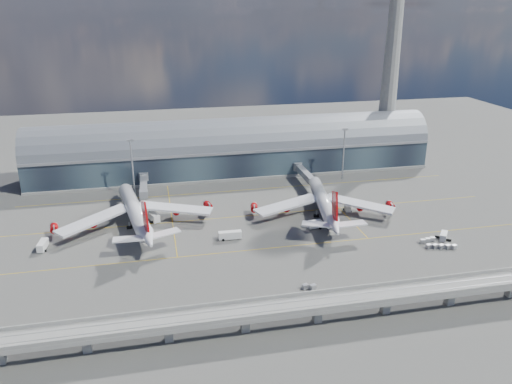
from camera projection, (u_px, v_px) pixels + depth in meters
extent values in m
plane|color=#474744|center=(270.00, 236.00, 186.60)|extent=(500.00, 500.00, 0.00)
cube|color=gold|center=(276.00, 247.00, 177.45)|extent=(200.00, 0.25, 0.01)
cube|color=gold|center=(258.00, 215.00, 204.89)|extent=(200.00, 0.25, 0.01)
cube|color=gold|center=(245.00, 190.00, 232.33)|extent=(200.00, 0.25, 0.01)
cube|color=gold|center=(171.00, 212.00, 207.18)|extent=(0.25, 80.00, 0.01)
cube|color=gold|center=(331.00, 200.00, 220.89)|extent=(0.25, 80.00, 0.01)
cube|color=#1C232E|center=(234.00, 158.00, 255.47)|extent=(200.00, 28.00, 14.00)
cylinder|color=slate|center=(234.00, 145.00, 252.99)|extent=(200.00, 28.00, 28.00)
cube|color=gray|center=(239.00, 153.00, 240.19)|extent=(200.00, 1.00, 1.20)
cube|color=gray|center=(234.00, 170.00, 257.73)|extent=(200.00, 30.00, 1.20)
cube|color=gray|center=(383.00, 152.00, 277.74)|extent=(18.00, 18.00, 8.00)
cone|color=gray|center=(390.00, 77.00, 263.24)|extent=(10.00, 10.00, 90.00)
cube|color=gray|center=(318.00, 304.00, 134.34)|extent=(220.00, 8.50, 1.20)
cube|color=gray|center=(323.00, 309.00, 130.30)|extent=(220.00, 0.40, 1.20)
cube|color=gray|center=(313.00, 292.00, 137.61)|extent=(220.00, 0.40, 1.20)
cube|color=gray|center=(320.00, 305.00, 132.74)|extent=(220.00, 0.12, 0.12)
cube|color=gray|center=(316.00, 299.00, 135.49)|extent=(220.00, 0.12, 0.12)
cube|color=gray|center=(0.00, 354.00, 119.74)|extent=(2.20, 2.20, 5.00)
cube|color=gray|center=(87.00, 343.00, 123.66)|extent=(2.20, 2.20, 5.00)
cube|color=gray|center=(168.00, 332.00, 127.57)|extent=(2.20, 2.20, 5.00)
cube|color=gray|center=(245.00, 323.00, 131.49)|extent=(2.20, 2.20, 5.00)
cube|color=gray|center=(317.00, 313.00, 135.40)|extent=(2.20, 2.20, 5.00)
cube|color=gray|center=(385.00, 305.00, 139.32)|extent=(2.20, 2.20, 5.00)
cube|color=gray|center=(450.00, 296.00, 143.23)|extent=(2.20, 2.20, 5.00)
cube|color=gray|center=(511.00, 289.00, 147.15)|extent=(2.20, 2.20, 5.00)
cylinder|color=gray|center=(133.00, 168.00, 222.70)|extent=(0.70, 0.70, 25.00)
cube|color=gray|center=(130.00, 141.00, 218.21)|extent=(3.00, 0.40, 1.00)
cylinder|color=gray|center=(343.00, 155.00, 242.27)|extent=(0.70, 0.70, 25.00)
cube|color=gray|center=(345.00, 129.00, 237.78)|extent=(3.00, 0.40, 1.00)
cylinder|color=white|center=(135.00, 210.00, 194.58)|extent=(14.18, 49.15, 5.90)
cone|color=white|center=(124.00, 188.00, 218.17)|extent=(7.07, 8.27, 5.90)
cone|color=white|center=(148.00, 239.00, 169.12)|extent=(7.70, 11.90, 5.90)
cube|color=#A80709|center=(145.00, 217.00, 168.95)|extent=(2.52, 10.96, 12.20)
cube|color=white|center=(94.00, 220.00, 187.85)|extent=(27.97, 24.05, 2.38)
cube|color=white|center=(175.00, 208.00, 198.63)|extent=(30.52, 16.25, 2.38)
cylinder|color=#A80709|center=(93.00, 222.00, 189.83)|extent=(3.69, 5.04, 2.95)
cylinder|color=#A80709|center=(54.00, 228.00, 185.04)|extent=(3.69, 5.04, 2.95)
cylinder|color=#A80709|center=(175.00, 210.00, 201.01)|extent=(3.69, 5.04, 2.95)
cylinder|color=#A80709|center=(208.00, 205.00, 205.81)|extent=(3.69, 5.04, 2.95)
cylinder|color=gray|center=(129.00, 205.00, 211.05)|extent=(0.46, 0.46, 2.76)
cylinder|color=gray|center=(129.00, 225.00, 191.88)|extent=(0.55, 0.55, 2.76)
cylinder|color=gray|center=(145.00, 223.00, 193.94)|extent=(0.55, 0.55, 2.76)
cylinder|color=black|center=(130.00, 227.00, 192.19)|extent=(2.23, 1.71, 1.38)
cylinder|color=black|center=(145.00, 225.00, 194.25)|extent=(2.23, 1.71, 1.38)
cylinder|color=white|center=(323.00, 201.00, 204.45)|extent=(13.23, 45.46, 5.42)
cone|color=white|center=(314.00, 180.00, 228.21)|extent=(6.64, 8.31, 5.42)
cone|color=white|center=(335.00, 227.00, 178.69)|extent=(7.30, 11.99, 5.42)
cube|color=#A80709|center=(335.00, 206.00, 178.80)|extent=(2.60, 11.12, 12.38)
cube|color=white|center=(288.00, 205.00, 202.49)|extent=(29.13, 15.81, 2.32)
cube|color=white|center=(359.00, 204.00, 203.46)|extent=(26.82, 23.27, 2.32)
cylinder|color=black|center=(323.00, 204.00, 204.98)|extent=(11.62, 40.75, 4.61)
cylinder|color=#A80709|center=(286.00, 207.00, 204.81)|extent=(3.76, 5.12, 2.99)
cylinder|color=#A80709|center=(254.00, 207.00, 204.38)|extent=(3.76, 5.12, 2.99)
cylinder|color=#A80709|center=(359.00, 206.00, 205.82)|extent=(3.76, 5.12, 2.99)
cylinder|color=#A80709|center=(390.00, 205.00, 206.25)|extent=(3.76, 5.12, 2.99)
cylinder|color=gray|center=(317.00, 196.00, 220.81)|extent=(0.47, 0.47, 2.80)
cylinder|color=gray|center=(316.00, 214.00, 202.31)|extent=(0.56, 0.56, 2.80)
cylinder|color=gray|center=(331.00, 214.00, 202.51)|extent=(0.56, 0.56, 2.80)
cylinder|color=black|center=(316.00, 216.00, 202.63)|extent=(2.27, 1.74, 1.40)
cylinder|color=black|center=(331.00, 216.00, 202.83)|extent=(2.27, 1.74, 1.40)
cube|color=gray|center=(144.00, 185.00, 223.37)|extent=(3.00, 24.00, 3.00)
cube|color=gray|center=(144.00, 194.00, 212.39)|extent=(3.60, 3.60, 3.40)
cylinder|color=gray|center=(144.00, 177.00, 234.34)|extent=(4.40, 4.40, 4.00)
cylinder|color=gray|center=(144.00, 202.00, 213.63)|extent=(0.50, 0.50, 3.40)
cylinder|color=black|center=(145.00, 205.00, 214.10)|extent=(1.40, 0.80, 0.80)
cube|color=gray|center=(306.00, 175.00, 236.31)|extent=(3.00, 28.00, 3.00)
cube|color=gray|center=(315.00, 185.00, 223.50)|extent=(3.60, 3.60, 3.40)
cylinder|color=gray|center=(298.00, 166.00, 249.11)|extent=(4.40, 4.40, 4.00)
cylinder|color=gray|center=(315.00, 192.00, 224.74)|extent=(0.50, 0.50, 3.40)
cylinder|color=black|center=(315.00, 195.00, 225.22)|extent=(1.40, 0.80, 0.80)
cube|color=silver|center=(43.00, 245.00, 175.61)|extent=(3.00, 7.33, 2.65)
cylinder|color=black|center=(44.00, 245.00, 178.07)|extent=(2.62, 1.15, 0.92)
cylinder|color=black|center=(43.00, 251.00, 173.99)|extent=(2.62, 1.15, 0.92)
cube|color=silver|center=(315.00, 224.00, 192.09)|extent=(5.64, 3.16, 2.78)
cylinder|color=black|center=(319.00, 227.00, 192.64)|extent=(1.32, 2.78, 0.96)
cylinder|color=black|center=(310.00, 227.00, 192.40)|extent=(1.32, 2.78, 0.96)
cube|color=silver|center=(230.00, 235.00, 183.19)|extent=(8.52, 2.65, 2.75)
cylinder|color=black|center=(237.00, 237.00, 184.21)|extent=(1.02, 2.67, 0.95)
cylinder|color=black|center=(223.00, 239.00, 183.02)|extent=(1.02, 2.67, 0.95)
cube|color=silver|center=(444.00, 236.00, 182.91)|extent=(5.14, 5.76, 2.43)
cylinder|color=black|center=(438.00, 237.00, 184.38)|extent=(2.37, 2.10, 0.84)
cylinder|color=black|center=(448.00, 240.00, 182.21)|extent=(2.37, 2.10, 0.84)
cube|color=silver|center=(347.00, 208.00, 208.12)|extent=(2.52, 4.52, 2.23)
cylinder|color=black|center=(346.00, 209.00, 209.69)|extent=(2.23, 1.04, 0.77)
cylinder|color=black|center=(349.00, 211.00, 207.26)|extent=(2.23, 1.04, 0.77)
cube|color=silver|center=(154.00, 217.00, 198.48)|extent=(4.78, 7.20, 2.91)
cylinder|color=black|center=(156.00, 218.00, 200.93)|extent=(2.98, 1.93, 1.01)
cylinder|color=black|center=(152.00, 222.00, 196.95)|extent=(2.98, 1.93, 1.01)
cube|color=gray|center=(305.00, 288.00, 151.56)|extent=(2.50, 2.04, 0.27)
cube|color=#A6A7AB|center=(305.00, 286.00, 151.31)|extent=(2.13, 1.85, 1.34)
cube|color=gray|center=(313.00, 289.00, 151.32)|extent=(2.50, 2.04, 0.27)
cube|color=#A6A7AB|center=(313.00, 287.00, 151.06)|extent=(2.13, 1.85, 1.34)
cube|color=gray|center=(428.00, 248.00, 176.92)|extent=(2.36, 1.88, 0.26)
cube|color=#A6A7AB|center=(428.00, 246.00, 176.67)|extent=(2.00, 1.71, 1.29)
cube|color=gray|center=(435.00, 248.00, 176.79)|extent=(2.36, 1.88, 0.26)
cube|color=#A6A7AB|center=(435.00, 246.00, 176.55)|extent=(2.00, 1.71, 1.29)
cube|color=gray|center=(441.00, 248.00, 176.66)|extent=(2.36, 1.88, 0.26)
cube|color=#A6A7AB|center=(441.00, 246.00, 176.42)|extent=(2.00, 1.71, 1.29)
cube|color=gray|center=(448.00, 248.00, 176.54)|extent=(2.36, 1.88, 0.26)
cube|color=#A6A7AB|center=(448.00, 246.00, 176.29)|extent=(2.00, 1.71, 1.29)
cube|color=gray|center=(454.00, 248.00, 176.41)|extent=(2.36, 1.88, 0.26)
cube|color=#A6A7AB|center=(454.00, 247.00, 176.17)|extent=(2.00, 1.71, 1.29)
cube|color=gray|center=(422.00, 243.00, 180.59)|extent=(2.28, 1.73, 0.26)
cube|color=#A6A7AB|center=(423.00, 241.00, 180.35)|extent=(1.92, 1.58, 1.29)
cube|color=gray|center=(427.00, 242.00, 181.40)|extent=(2.28, 1.73, 0.26)
cube|color=#A6A7AB|center=(428.00, 240.00, 181.16)|extent=(1.92, 1.58, 1.29)
cube|color=gray|center=(432.00, 240.00, 182.21)|extent=(2.28, 1.73, 0.26)
cube|color=#A6A7AB|center=(432.00, 239.00, 181.97)|extent=(1.92, 1.58, 1.29)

